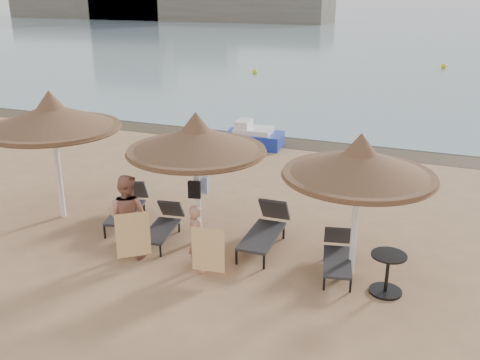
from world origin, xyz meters
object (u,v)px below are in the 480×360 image
object	(u,v)px
palapa_center	(196,140)
palapa_right	(359,164)
person_right	(197,233)
lounger_near_right	(266,228)
side_table	(387,275)
person_left	(127,209)
lounger_far_right	(337,254)
lounger_near_left	(163,224)
palapa_left	(52,118)
pedal_boat	(253,137)
lounger_far_left	(128,206)

from	to	relation	value
palapa_center	palapa_right	xyz separation A→B (m)	(3.48, -0.14, -0.07)
person_right	lounger_near_right	bearing A→B (deg)	-84.76
side_table	person_left	distance (m)	5.41
palapa_right	lounger_far_right	bearing A→B (deg)	170.39
lounger_near_left	person_left	world-z (taller)	person_left
palapa_left	side_table	bearing A→B (deg)	-4.55
lounger_near_left	person_right	world-z (taller)	person_right
lounger_far_right	palapa_left	bearing A→B (deg)	166.64
palapa_right	lounger_far_right	size ratio (longest dim) A/B	1.71
person_right	palapa_left	bearing A→B (deg)	19.10
pedal_boat	lounger_far_right	bearing A→B (deg)	-63.60
lounger_far_right	person_left	world-z (taller)	person_left
palapa_center	lounger_near_right	world-z (taller)	palapa_center
person_right	lounger_far_left	bearing A→B (deg)	3.60
lounger_far_left	lounger_far_right	world-z (taller)	lounger_far_left
palapa_right	lounger_far_left	world-z (taller)	palapa_right
side_table	person_right	world-z (taller)	person_right
person_left	lounger_far_left	bearing A→B (deg)	-63.35
side_table	lounger_far_left	bearing A→B (deg)	170.62
palapa_left	person_right	distance (m)	4.83
lounger_far_right	person_left	distance (m)	4.47
lounger_near_left	person_left	bearing A→B (deg)	-114.90
lounger_far_right	pedal_boat	world-z (taller)	pedal_boat
palapa_left	pedal_boat	world-z (taller)	palapa_left
side_table	lounger_far_right	bearing A→B (deg)	152.01
palapa_left	person_left	xyz separation A→B (m)	(2.68, -1.12, -1.49)
lounger_far_right	pedal_boat	size ratio (longest dim) A/B	0.80
person_right	palapa_right	bearing A→B (deg)	-125.47
person_left	pedal_boat	size ratio (longest dim) A/B	0.99
side_table	person_right	size ratio (longest dim) A/B	0.48
palapa_right	lounger_near_left	size ratio (longest dim) A/B	1.70
palapa_left	person_left	bearing A→B (deg)	-22.72
lounger_near_right	palapa_center	bearing A→B (deg)	-166.49
lounger_near_right	side_table	xyz separation A→B (m)	(2.77, -1.05, -0.02)
lounger_near_right	side_table	bearing A→B (deg)	-22.56
lounger_far_left	lounger_near_left	size ratio (longest dim) A/B	1.17
person_left	lounger_near_right	bearing A→B (deg)	-156.07
lounger_far_right	side_table	distance (m)	1.20
side_table	person_left	size ratio (longest dim) A/B	0.38
lounger_near_right	person_left	bearing A→B (deg)	-151.11
lounger_near_right	side_table	world-z (taller)	lounger_near_right
lounger_far_left	lounger_near_right	size ratio (longest dim) A/B	1.00
palapa_right	side_table	bearing A→B (deg)	-34.24
side_table	pedal_boat	size ratio (longest dim) A/B	0.37
lounger_far_left	lounger_near_right	xyz separation A→B (m)	(3.59, -0.00, 0.01)
lounger_far_left	lounger_far_right	bearing A→B (deg)	-23.38
lounger_near_left	person_left	distance (m)	1.26
lounger_near_right	lounger_far_right	bearing A→B (deg)	-17.68
palapa_center	lounger_near_left	size ratio (longest dim) A/B	1.75
lounger_near_left	lounger_far_right	distance (m)	4.01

